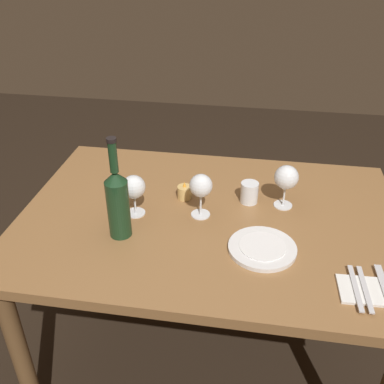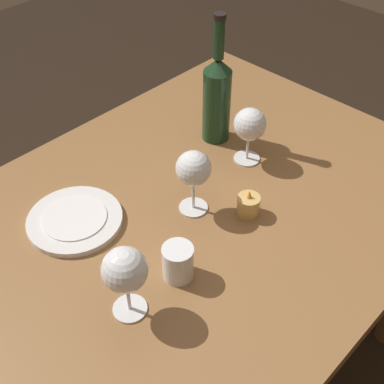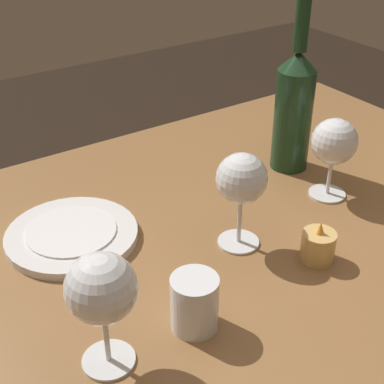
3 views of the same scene
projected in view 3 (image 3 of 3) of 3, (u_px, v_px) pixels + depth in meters
The scene contains 8 objects.
dining_table at pixel (221, 293), 0.94m from camera, with size 1.30×0.90×0.74m.
wine_glass_left at pixel (101, 290), 0.64m from camera, with size 0.08×0.08×0.16m.
wine_glass_right at pixel (240, 180), 0.85m from camera, with size 0.08×0.08×0.16m.
wine_glass_centre at pixel (334, 143), 0.98m from camera, with size 0.08×0.08×0.15m.
wine_bottle at pixel (294, 106), 1.06m from camera, with size 0.07×0.07×0.34m.
water_tumbler at pixel (194, 305), 0.73m from camera, with size 0.06×0.06×0.08m.
votive_candle at pixel (318, 247), 0.86m from camera, with size 0.05×0.05×0.07m.
dinner_plate at pixel (72, 235), 0.91m from camera, with size 0.21×0.21×0.02m.
Camera 3 is at (0.44, 0.57, 1.28)m, focal length 53.29 mm.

